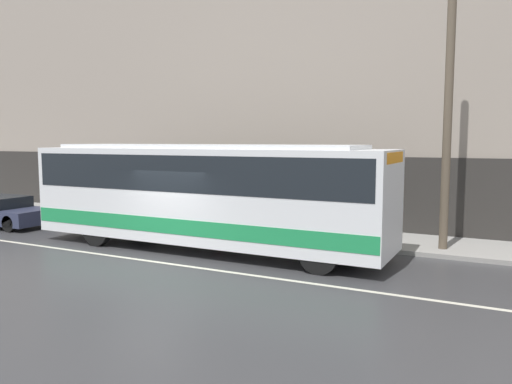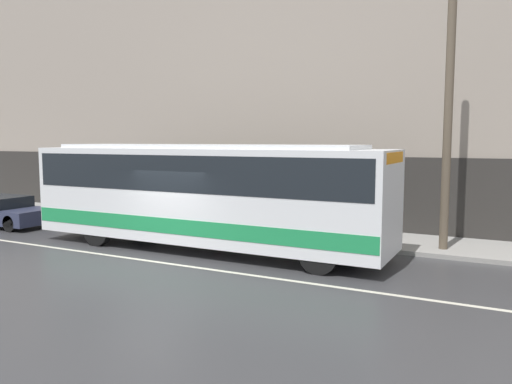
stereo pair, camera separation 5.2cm
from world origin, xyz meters
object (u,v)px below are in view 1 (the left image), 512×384
transit_bus (204,191)px  utility_pole_near (448,115)px  sedan_dark_behind (0,211)px  pedestrian_waiting (216,209)px

transit_bus → utility_pole_near: size_ratio=1.45×
sedan_dark_behind → utility_pole_near: utility_pole_near is taller
utility_pole_near → transit_bus: bearing=-157.1°
utility_pole_near → pedestrian_waiting: utility_pole_near is taller
transit_bus → utility_pole_near: bearing=22.9°
sedan_dark_behind → utility_pole_near: 17.00m
transit_bus → pedestrian_waiting: (-1.21, 2.64, -0.96)m
transit_bus → utility_pole_near: (6.68, 2.82, 2.28)m
transit_bus → pedestrian_waiting: size_ratio=7.25×
utility_pole_near → sedan_dark_behind: bearing=-170.2°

